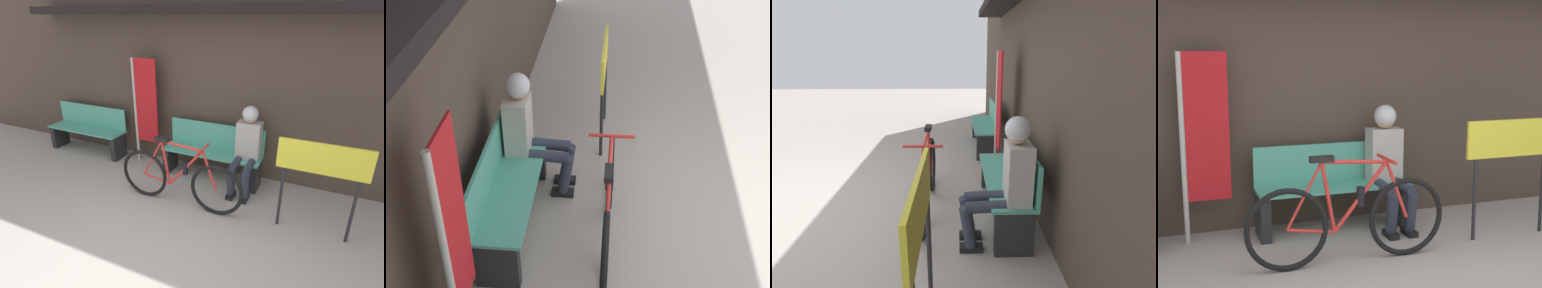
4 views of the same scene
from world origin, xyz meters
TOP-DOWN VIEW (x-y plane):
  - ground_plane at (0.00, 0.00)m, footprint 24.00×24.00m
  - storefront_wall at (0.00, 2.68)m, footprint 12.00×0.56m
  - park_bench_near at (0.03, 2.33)m, footprint 1.55×0.42m
  - bicycle at (-0.11, 1.42)m, footprint 1.79×0.40m
  - person_seated at (0.59, 2.21)m, footprint 0.34×0.65m
  - banner_pole at (-1.24, 2.37)m, footprint 0.45×0.05m
  - signboard at (1.60, 1.55)m, footprint 0.97×0.04m

SIDE VIEW (x-z plane):
  - ground_plane at x=0.00m, z-range 0.00..0.00m
  - bicycle at x=-0.11m, z-range -0.09..0.86m
  - park_bench_near at x=0.03m, z-range -0.03..0.84m
  - person_seated at x=0.59m, z-range 0.09..1.36m
  - signboard at x=1.60m, z-range 0.30..1.46m
  - banner_pole at x=-1.24m, z-range 0.15..1.95m
  - storefront_wall at x=0.00m, z-range 0.06..3.26m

